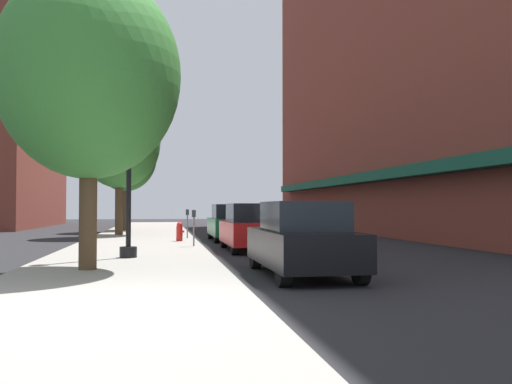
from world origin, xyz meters
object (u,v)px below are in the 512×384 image
(parking_meter_near, at_px, (187,220))
(parking_meter_far, at_px, (194,223))
(tree_near, at_px, (126,156))
(car_green, at_px, (231,223))
(lamppost, at_px, (129,148))
(tree_mid, at_px, (119,142))
(fire_hydrant, at_px, (180,231))
(car_black, at_px, (302,240))
(tree_far, at_px, (89,75))
(car_red, at_px, (251,228))

(parking_meter_near, bearing_deg, parking_meter_far, -90.00)
(tree_near, height_order, car_green, tree_near)
(lamppost, relative_size, tree_mid, 0.82)
(car_green, bearing_deg, fire_hydrant, -141.30)
(tree_mid, distance_m, car_black, 18.17)
(car_green, bearing_deg, tree_near, 120.35)
(parking_meter_near, bearing_deg, lamppost, -102.58)
(parking_meter_far, height_order, tree_far, tree_far)
(tree_mid, bearing_deg, tree_far, -88.17)
(parking_meter_far, relative_size, car_red, 0.30)
(car_red, relative_size, car_green, 1.00)
(car_green, bearing_deg, tree_mid, 144.55)
(lamppost, bearing_deg, parking_meter_far, 63.38)
(tree_far, bearing_deg, fire_hydrant, 76.67)
(car_red, bearing_deg, car_green, 90.71)
(tree_near, distance_m, tree_mid, 5.76)
(tree_far, distance_m, car_black, 6.15)
(parking_meter_far, bearing_deg, tree_mid, 110.48)
(tree_near, distance_m, tree_far, 21.60)
(tree_far, bearing_deg, car_red, 51.84)
(parking_meter_near, height_order, car_green, car_green)
(tree_near, height_order, car_red, tree_near)
(fire_hydrant, distance_m, parking_meter_near, 2.14)
(parking_meter_near, distance_m, tree_mid, 6.34)
(tree_near, bearing_deg, car_black, -76.79)
(tree_mid, xyz_separation_m, car_red, (5.26, -9.79, -4.08))
(tree_near, distance_m, car_black, 23.60)
(car_black, relative_size, car_red, 1.00)
(lamppost, xyz_separation_m, car_black, (4.02, -3.93, -2.39))
(parking_meter_near, bearing_deg, tree_far, -103.01)
(parking_meter_far, relative_size, car_green, 0.30)
(fire_hydrant, distance_m, car_black, 11.40)
(lamppost, relative_size, tree_far, 0.86)
(fire_hydrant, bearing_deg, parking_meter_far, -82.34)
(lamppost, bearing_deg, fire_hydrant, 77.10)
(lamppost, height_order, car_red, lamppost)
(lamppost, height_order, parking_meter_near, lamppost)
(fire_hydrant, relative_size, car_black, 0.18)
(tree_near, height_order, car_black, tree_near)
(car_black, xyz_separation_m, car_green, (0.00, 12.93, 0.00))
(lamppost, bearing_deg, tree_near, 93.97)
(tree_far, relative_size, car_black, 1.60)
(parking_meter_near, bearing_deg, car_black, -81.59)
(lamppost, bearing_deg, car_black, -44.39)
(fire_hydrant, bearing_deg, car_black, -78.02)
(car_red, height_order, car_green, same)
(parking_meter_near, xyz_separation_m, car_green, (1.95, -0.27, -0.14))
(parking_meter_near, distance_m, tree_far, 12.95)
(fire_hydrant, relative_size, parking_meter_near, 0.60)
(tree_near, bearing_deg, lamppost, -86.03)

